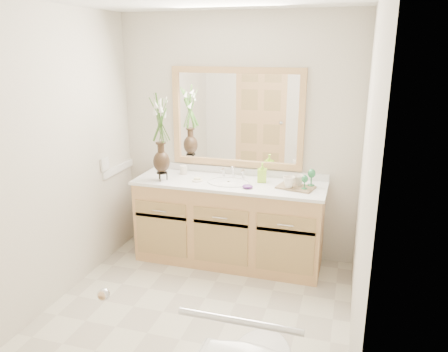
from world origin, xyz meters
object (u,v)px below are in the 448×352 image
(tray, at_px, (296,187))
(flower_vase, at_px, (160,127))
(soap_bottle, at_px, (262,173))
(tumbler, at_px, (183,170))

(tray, bearing_deg, flower_vase, -161.12)
(soap_bottle, bearing_deg, tray, -24.21)
(flower_vase, relative_size, tumbler, 8.68)
(tray, bearing_deg, tumbler, -172.78)
(flower_vase, bearing_deg, soap_bottle, 13.37)
(tumbler, relative_size, tray, 0.28)
(soap_bottle, distance_m, tray, 0.36)
(tumbler, xyz_separation_m, soap_bottle, (0.82, -0.02, 0.04))
(flower_vase, xyz_separation_m, soap_bottle, (0.94, 0.22, -0.44))
(flower_vase, height_order, tumbler, flower_vase)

